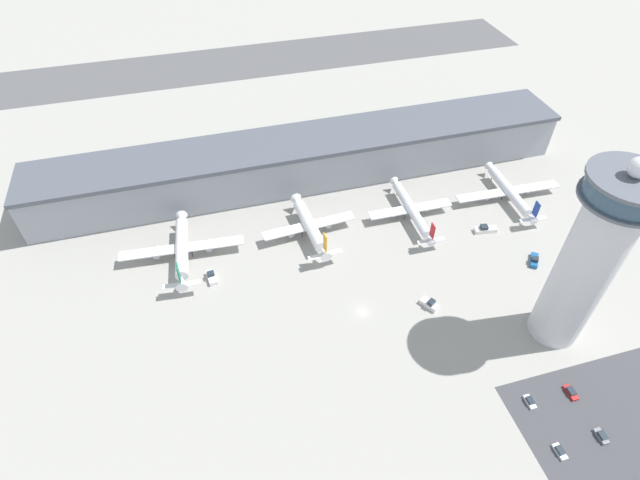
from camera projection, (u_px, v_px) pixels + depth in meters
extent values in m
plane|color=#9E9B93|center=(362.00, 311.00, 153.90)|extent=(1000.00, 1000.00, 0.00)
cube|color=#9399A3|center=(306.00, 161.00, 196.31)|extent=(207.08, 22.00, 17.47)
cube|color=#4C515B|center=(305.00, 140.00, 189.68)|extent=(207.08, 25.00, 1.60)
cube|color=#515154|center=(255.00, 60.00, 282.22)|extent=(310.62, 44.00, 0.01)
cylinder|color=silver|center=(582.00, 273.00, 131.64)|extent=(14.03, 14.03, 50.13)
cylinder|color=#565B66|center=(623.00, 198.00, 113.94)|extent=(19.94, 19.94, 0.80)
cylinder|color=#334C60|center=(628.00, 189.00, 112.02)|extent=(18.35, 18.35, 4.72)
cylinder|color=#565B66|center=(633.00, 178.00, 110.04)|extent=(19.94, 19.94, 1.00)
sphere|color=white|center=(639.00, 168.00, 108.02)|extent=(4.81, 4.81, 4.81)
cylinder|color=white|center=(182.00, 248.00, 167.33)|extent=(6.06, 26.56, 4.13)
cone|color=white|center=(182.00, 219.00, 177.92)|extent=(4.40, 4.01, 4.13)
cone|color=white|center=(182.00, 282.00, 156.30)|extent=(4.07, 5.22, 3.72)
cube|color=white|center=(182.00, 248.00, 168.20)|extent=(41.72, 7.44, 0.44)
cylinder|color=#A8A8B2|center=(157.00, 252.00, 168.54)|extent=(2.60, 4.70, 2.27)
cylinder|color=#A8A8B2|center=(209.00, 245.00, 171.01)|extent=(2.60, 4.70, 2.27)
cube|color=#14704C|center=(179.00, 273.00, 151.87)|extent=(0.51, 2.81, 6.61)
cube|color=white|center=(182.00, 285.00, 155.03)|extent=(11.69, 2.85, 0.24)
cylinder|color=black|center=(184.00, 231.00, 178.11)|extent=(0.28, 0.28, 2.63)
cylinder|color=black|center=(192.00, 254.00, 169.90)|extent=(0.28, 0.28, 2.63)
cylinder|color=black|center=(175.00, 256.00, 169.07)|extent=(0.28, 0.28, 2.63)
cylinder|color=white|center=(310.00, 225.00, 175.43)|extent=(6.04, 24.18, 4.22)
cone|color=white|center=(297.00, 201.00, 184.80)|extent=(4.50, 4.11, 4.22)
cone|color=white|center=(324.00, 252.00, 165.64)|extent=(4.18, 5.35, 3.80)
cube|color=white|center=(309.00, 226.00, 176.27)|extent=(33.83, 6.95, 0.44)
cylinder|color=#A8A8B2|center=(289.00, 231.00, 176.10)|extent=(2.67, 4.81, 2.32)
cylinder|color=#A8A8B2|center=(327.00, 222.00, 179.57)|extent=(2.67, 4.81, 2.32)
cube|color=orange|center=(325.00, 243.00, 161.13)|extent=(0.51, 2.81, 6.76)
cube|color=white|center=(325.00, 254.00, 164.39)|extent=(11.95, 2.90, 0.24)
cylinder|color=black|center=(300.00, 213.00, 185.09)|extent=(0.28, 0.28, 2.62)
cylinder|color=black|center=(318.00, 231.00, 178.32)|extent=(0.28, 0.28, 2.62)
cylinder|color=black|center=(302.00, 235.00, 176.87)|extent=(0.28, 0.28, 2.62)
cylinder|color=silver|center=(411.00, 209.00, 182.82)|extent=(3.83, 29.03, 3.43)
cone|color=silver|center=(395.00, 183.00, 193.97)|extent=(3.48, 3.14, 3.43)
cone|color=silver|center=(429.00, 239.00, 171.31)|extent=(3.15, 4.16, 3.09)
cube|color=silver|center=(410.00, 209.00, 183.64)|extent=(31.71, 4.83, 0.44)
cylinder|color=#A8A8B2|center=(392.00, 212.00, 183.83)|extent=(1.94, 3.80, 1.89)
cylinder|color=#A8A8B2|center=(425.00, 206.00, 186.28)|extent=(1.94, 3.80, 1.89)
cube|color=red|center=(432.00, 231.00, 167.64)|extent=(0.34, 2.80, 5.49)
cube|color=silver|center=(431.00, 241.00, 170.22)|extent=(9.64, 2.13, 0.24)
cylinder|color=black|center=(397.00, 193.00, 194.06)|extent=(0.28, 0.28, 2.33)
cylinder|color=black|center=(416.00, 214.00, 185.11)|extent=(0.28, 0.28, 2.33)
cylinder|color=black|center=(404.00, 216.00, 184.23)|extent=(0.28, 0.28, 2.33)
cylinder|color=silver|center=(509.00, 191.00, 190.63)|extent=(4.67, 27.57, 3.60)
cone|color=silver|center=(490.00, 168.00, 201.37)|extent=(3.72, 3.38, 3.60)
cone|color=silver|center=(531.00, 218.00, 179.52)|extent=(3.40, 4.44, 3.24)
cube|color=silver|center=(508.00, 191.00, 191.45)|extent=(42.11, 6.05, 0.44)
cylinder|color=#A8A8B2|center=(485.00, 195.00, 191.45)|extent=(2.13, 4.03, 1.98)
cylinder|color=#A8A8B2|center=(527.00, 189.00, 194.37)|extent=(2.13, 4.03, 1.98)
cube|color=navy|center=(536.00, 209.00, 175.67)|extent=(0.41, 2.81, 5.75)
cube|color=silver|center=(533.00, 219.00, 178.39)|extent=(10.14, 2.40, 0.24)
cylinder|color=black|center=(492.00, 178.00, 201.37)|extent=(0.28, 0.28, 2.08)
cylinder|color=black|center=(513.00, 196.00, 192.85)|extent=(0.28, 0.28, 2.08)
cylinder|color=black|center=(502.00, 198.00, 192.01)|extent=(0.28, 0.28, 2.08)
cube|color=black|center=(534.00, 262.00, 169.03)|extent=(5.02, 5.80, 0.12)
cube|color=#195699|center=(534.00, 260.00, 168.57)|extent=(5.71, 6.71, 1.43)
cube|color=#232D38|center=(535.00, 259.00, 167.23)|extent=(2.80, 2.79, 1.17)
cube|color=black|center=(212.00, 279.00, 163.31)|extent=(3.10, 5.28, 0.12)
cube|color=silver|center=(212.00, 278.00, 162.82)|extent=(3.33, 6.24, 1.53)
cube|color=#232D38|center=(211.00, 274.00, 162.25)|extent=(2.47, 2.07, 1.25)
cube|color=black|center=(485.00, 231.00, 179.94)|extent=(7.02, 3.43, 0.12)
cube|color=silver|center=(485.00, 230.00, 179.44)|extent=(8.30, 3.72, 1.54)
cube|color=#232D38|center=(484.00, 227.00, 178.40)|extent=(2.71, 2.60, 1.26)
cube|color=black|center=(429.00, 306.00, 155.36)|extent=(4.48, 5.42, 0.12)
cube|color=silver|center=(429.00, 304.00, 154.82)|extent=(5.03, 6.27, 1.67)
cube|color=#232D38|center=(431.00, 302.00, 153.47)|extent=(2.75, 2.59, 1.37)
cube|color=black|center=(601.00, 437.00, 125.34)|extent=(1.83, 3.53, 0.12)
cube|color=slate|center=(601.00, 436.00, 125.10)|extent=(1.92, 4.19, 0.83)
cube|color=#232D38|center=(603.00, 435.00, 124.50)|extent=(1.67, 2.32, 0.68)
cube|color=black|center=(570.00, 393.00, 133.95)|extent=(1.80, 3.86, 0.12)
cube|color=red|center=(571.00, 393.00, 133.71)|extent=(1.88, 4.59, 0.80)
cube|color=#232D38|center=(571.00, 391.00, 133.29)|extent=(1.65, 2.53, 0.65)
cube|color=black|center=(559.00, 452.00, 122.56)|extent=(1.88, 3.58, 0.12)
cube|color=silver|center=(560.00, 452.00, 122.34)|extent=(1.97, 4.25, 0.74)
cube|color=#232D38|center=(560.00, 450.00, 121.94)|extent=(1.69, 2.36, 0.61)
cube|color=black|center=(529.00, 403.00, 132.01)|extent=(1.72, 3.44, 0.12)
cube|color=silver|center=(530.00, 402.00, 131.78)|extent=(1.79, 4.09, 0.79)
cube|color=#232D38|center=(530.00, 400.00, 131.35)|extent=(1.57, 2.26, 0.64)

